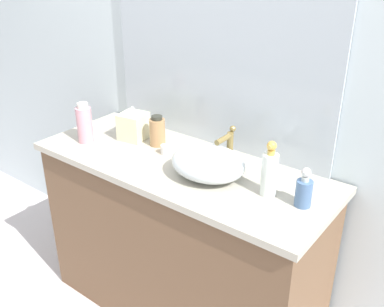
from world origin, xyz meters
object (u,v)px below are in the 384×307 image
at_px(lotion_bottle, 157,131).
at_px(spray_can, 304,191).
at_px(perfume_bottle, 85,124).
at_px(sink_basin, 208,163).
at_px(soap_dispenser, 269,172).
at_px(tissue_box, 133,125).
at_px(candle_jar, 165,149).

distance_m(lotion_bottle, spray_can, 0.79).
bearing_deg(perfume_bottle, lotion_bottle, 31.03).
xyz_separation_m(perfume_bottle, spray_can, (1.09, 0.10, -0.03)).
xyz_separation_m(lotion_bottle, spray_can, (0.79, -0.08, -0.01)).
xyz_separation_m(sink_basin, spray_can, (0.41, 0.03, 0.00)).
height_order(soap_dispenser, lotion_bottle, soap_dispenser).
height_order(sink_basin, tissue_box, tissue_box).
bearing_deg(lotion_bottle, spray_can, -5.70).
bearing_deg(spray_can, perfume_bottle, -174.52).
height_order(soap_dispenser, tissue_box, soap_dispenser).
xyz_separation_m(spray_can, tissue_box, (-0.93, 0.06, 0.01)).
bearing_deg(lotion_bottle, soap_dispenser, -7.46).
xyz_separation_m(sink_basin, perfume_bottle, (-0.68, -0.07, 0.03)).
relative_size(perfume_bottle, tissue_box, 1.15).
distance_m(soap_dispenser, tissue_box, 0.79).
relative_size(perfume_bottle, spray_can, 1.26).
distance_m(soap_dispenser, candle_jar, 0.56).
xyz_separation_m(tissue_box, candle_jar, (0.24, -0.04, -0.05)).
height_order(perfume_bottle, tissue_box, perfume_bottle).
distance_m(spray_can, candle_jar, 0.70).
height_order(lotion_bottle, tissue_box, tissue_box).
bearing_deg(candle_jar, lotion_bottle, 151.02).
bearing_deg(soap_dispenser, sink_basin, -174.73).
distance_m(soap_dispenser, spray_can, 0.15).
bearing_deg(candle_jar, sink_basin, -11.49).
bearing_deg(spray_can, sink_basin, -175.71).
bearing_deg(tissue_box, soap_dispenser, -5.00).
distance_m(soap_dispenser, lotion_bottle, 0.65).
relative_size(soap_dispenser, spray_can, 1.43).
height_order(sink_basin, spray_can, spray_can).
bearing_deg(sink_basin, tissue_box, 169.75).
bearing_deg(perfume_bottle, sink_basin, 6.19).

